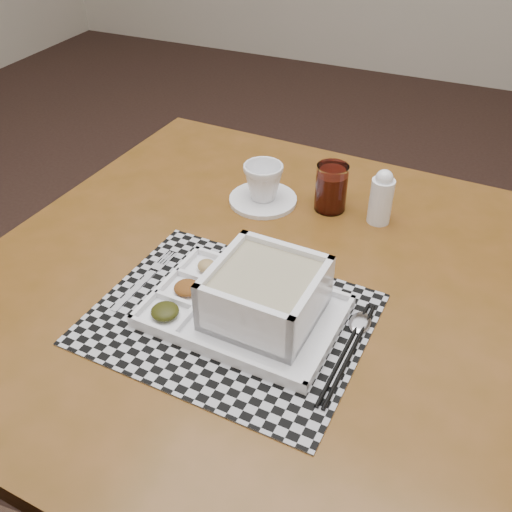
{
  "coord_description": "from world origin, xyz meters",
  "views": [
    {
      "loc": [
        0.94,
        -1.65,
        1.47
      ],
      "look_at": [
        0.63,
        -0.96,
        0.88
      ],
      "focal_mm": 40.0,
      "sensor_mm": 36.0,
      "label": 1
    }
  ],
  "objects_px": {
    "cup": "(263,182)",
    "dining_table": "(262,308)",
    "serving_tray": "(258,300)",
    "creamer_bottle": "(381,197)",
    "juice_glass": "(331,189)"
  },
  "relations": [
    {
      "from": "dining_table",
      "to": "creamer_bottle",
      "type": "distance_m",
      "value": 0.34
    },
    {
      "from": "juice_glass",
      "to": "serving_tray",
      "type": "bearing_deg",
      "value": -90.61
    },
    {
      "from": "serving_tray",
      "to": "creamer_bottle",
      "type": "height_order",
      "value": "creamer_bottle"
    },
    {
      "from": "serving_tray",
      "to": "creamer_bottle",
      "type": "relative_size",
      "value": 2.73
    },
    {
      "from": "cup",
      "to": "dining_table",
      "type": "bearing_deg",
      "value": -79.46
    },
    {
      "from": "dining_table",
      "to": "cup",
      "type": "distance_m",
      "value": 0.29
    },
    {
      "from": "dining_table",
      "to": "creamer_bottle",
      "type": "height_order",
      "value": "creamer_bottle"
    },
    {
      "from": "serving_tray",
      "to": "cup",
      "type": "distance_m",
      "value": 0.37
    },
    {
      "from": "cup",
      "to": "juice_glass",
      "type": "relative_size",
      "value": 0.84
    },
    {
      "from": "dining_table",
      "to": "cup",
      "type": "height_order",
      "value": "cup"
    },
    {
      "from": "dining_table",
      "to": "serving_tray",
      "type": "distance_m",
      "value": 0.17
    },
    {
      "from": "dining_table",
      "to": "creamer_bottle",
      "type": "relative_size",
      "value": 9.18
    },
    {
      "from": "cup",
      "to": "juice_glass",
      "type": "height_order",
      "value": "juice_glass"
    },
    {
      "from": "dining_table",
      "to": "serving_tray",
      "type": "relative_size",
      "value": 3.36
    },
    {
      "from": "dining_table",
      "to": "cup",
      "type": "xyz_separation_m",
      "value": [
        -0.1,
        0.24,
        0.13
      ]
    }
  ]
}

